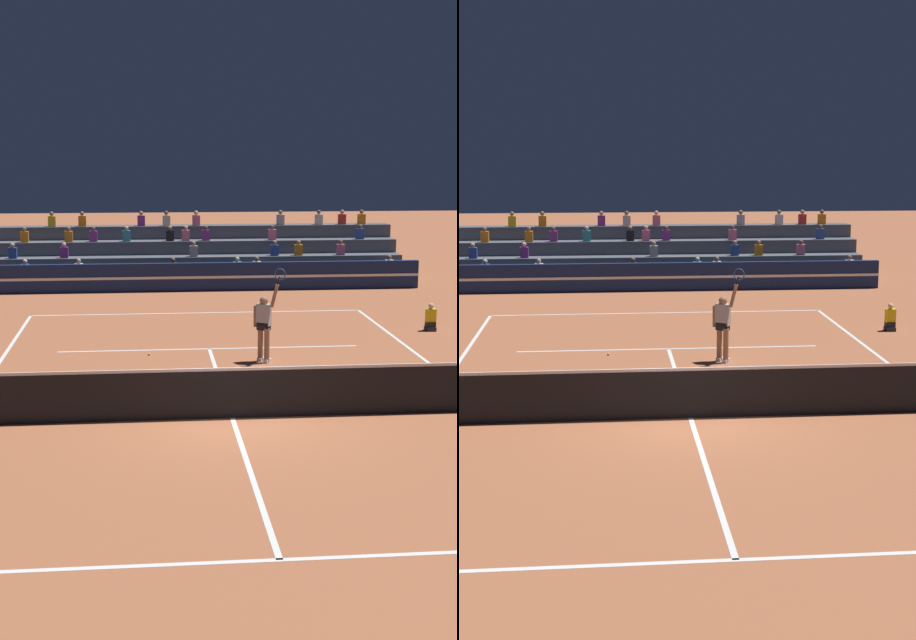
% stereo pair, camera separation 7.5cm
% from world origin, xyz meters
% --- Properties ---
extents(ground_plane, '(120.00, 120.00, 0.00)m').
position_xyz_m(ground_plane, '(0.00, 0.00, 0.00)').
color(ground_plane, '#AD603D').
extents(court_lines, '(11.10, 23.90, 0.01)m').
position_xyz_m(court_lines, '(0.00, 0.00, 0.00)').
color(court_lines, white).
rests_on(court_lines, ground).
extents(tennis_net, '(12.00, 0.10, 1.10)m').
position_xyz_m(tennis_net, '(0.00, 0.00, 0.54)').
color(tennis_net, '#2D6B38').
rests_on(tennis_net, ground).
extents(sponsor_banner_wall, '(18.00, 0.26, 1.10)m').
position_xyz_m(sponsor_banner_wall, '(0.00, 16.58, 0.55)').
color(sponsor_banner_wall, navy).
rests_on(sponsor_banner_wall, ground).
extents(bleacher_stand, '(17.76, 3.80, 2.83)m').
position_xyz_m(bleacher_stand, '(-0.01, 19.75, 0.84)').
color(bleacher_stand, '#4C515B').
rests_on(bleacher_stand, ground).
extents(ball_kid_courtside, '(0.30, 0.36, 0.84)m').
position_xyz_m(ball_kid_courtside, '(6.85, 8.30, 0.33)').
color(ball_kid_courtside, black).
rests_on(ball_kid_courtside, ground).
extents(tennis_player, '(0.79, 0.59, 2.50)m').
position_xyz_m(tennis_player, '(1.30, 4.79, 0.99)').
color(tennis_player, '#9E7051').
rests_on(tennis_player, ground).
extents(tennis_ball, '(0.07, 0.07, 0.07)m').
position_xyz_m(tennis_ball, '(-1.65, 5.79, 0.03)').
color(tennis_ball, '#C6DB33').
rests_on(tennis_ball, ground).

